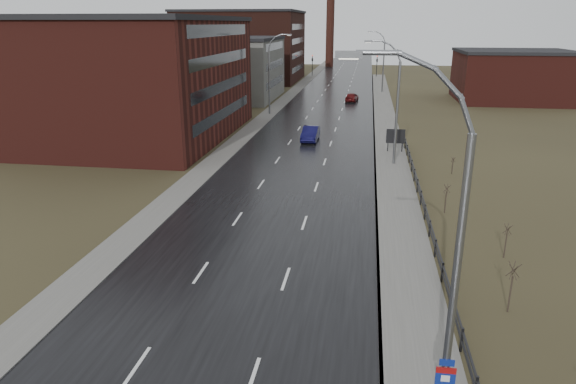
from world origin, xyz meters
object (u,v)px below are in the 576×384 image
(streetlight_main, at_px, (445,270))
(car_far, at_px, (352,97))
(billboard, at_px, (396,137))
(car_near, at_px, (311,134))

(streetlight_main, xyz_separation_m, car_far, (-5.00, 74.63, -5.28))
(streetlight_main, xyz_separation_m, billboard, (0.63, 38.81, -4.37))
(streetlight_main, distance_m, billboard, 39.06)
(billboard, distance_m, car_far, 36.27)
(streetlight_main, bearing_deg, billboard, 89.07)
(streetlight_main, bearing_deg, car_far, 93.84)
(car_near, height_order, car_far, car_near)
(car_near, distance_m, car_far, 31.69)
(billboard, height_order, car_near, billboard)
(billboard, relative_size, car_near, 0.51)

